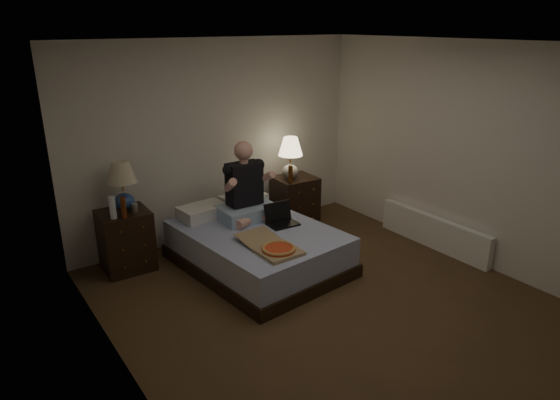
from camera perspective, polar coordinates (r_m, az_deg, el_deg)
floor at (r=5.12m, az=5.90°, el=-11.82°), size 4.00×4.50×0.00m
ceiling at (r=4.37m, az=7.10°, el=17.33°), size 4.00×4.50×0.00m
wall_back at (r=6.39m, az=-7.00°, el=6.75°), size 4.00×0.00×2.50m
wall_left at (r=3.67m, az=-17.85°, el=-4.08°), size 0.00×4.50×2.50m
wall_right at (r=6.06m, az=20.89°, el=4.87°), size 0.00×4.50×2.50m
bed at (r=5.73m, az=-2.54°, el=-5.48°), size 1.56×1.97×0.46m
nightstand_left at (r=5.89m, az=-17.19°, el=-4.44°), size 0.55×0.50×0.70m
nightstand_right at (r=6.82m, az=1.71°, el=-0.18°), size 0.56×0.51×0.69m
lamp_left at (r=5.73m, az=-17.54°, el=1.57°), size 0.38×0.38×0.56m
lamp_right at (r=6.59m, az=1.20°, el=4.81°), size 0.41×0.41×0.56m
water_bottle at (r=5.55m, az=-18.59°, el=-0.81°), size 0.07×0.07×0.25m
soda_can at (r=5.70m, az=-16.26°, el=-0.86°), size 0.07×0.07×0.10m
beer_bottle_left at (r=5.55m, az=-17.46°, el=-0.82°), size 0.06×0.06×0.23m
beer_bottle_right at (r=6.47m, az=1.21°, el=2.99°), size 0.06×0.06×0.23m
person at (r=5.80m, az=-3.87°, el=2.18°), size 0.67×0.54×0.93m
laptop at (r=5.71m, az=0.35°, el=-1.75°), size 0.36×0.30×0.24m
pizza_box at (r=5.06m, az=-0.15°, el=-5.69°), size 0.41×0.77×0.08m
radiator at (r=6.51m, az=17.14°, el=-3.51°), size 0.10×1.60×0.40m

